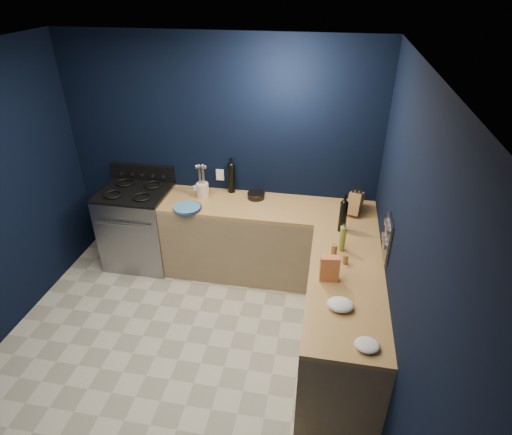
% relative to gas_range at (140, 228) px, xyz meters
% --- Properties ---
extents(floor, '(3.50, 3.50, 0.02)m').
position_rel_gas_range_xyz_m(floor, '(0.93, -1.42, -0.47)').
color(floor, beige).
rests_on(floor, ground).
extents(ceiling, '(3.50, 3.50, 0.02)m').
position_rel_gas_range_xyz_m(ceiling, '(0.93, -1.42, 2.15)').
color(ceiling, silver).
rests_on(ceiling, ground).
extents(wall_back, '(3.50, 0.02, 2.60)m').
position_rel_gas_range_xyz_m(wall_back, '(0.93, 0.34, 0.84)').
color(wall_back, black).
rests_on(wall_back, ground).
extents(wall_right, '(0.02, 3.50, 2.60)m').
position_rel_gas_range_xyz_m(wall_right, '(2.69, -1.42, 0.84)').
color(wall_right, black).
rests_on(wall_right, ground).
extents(cab_back, '(2.30, 0.63, 0.86)m').
position_rel_gas_range_xyz_m(cab_back, '(1.53, 0.02, -0.03)').
color(cab_back, '#947C5A').
rests_on(cab_back, floor).
extents(top_back, '(2.30, 0.63, 0.04)m').
position_rel_gas_range_xyz_m(top_back, '(1.53, 0.02, 0.42)').
color(top_back, brown).
rests_on(top_back, cab_back).
extents(cab_right, '(0.63, 1.67, 0.86)m').
position_rel_gas_range_xyz_m(cab_right, '(2.37, -1.13, -0.03)').
color(cab_right, '#947C5A').
rests_on(cab_right, floor).
extents(top_right, '(0.63, 1.67, 0.04)m').
position_rel_gas_range_xyz_m(top_right, '(2.37, -1.13, 0.42)').
color(top_right, brown).
rests_on(top_right, cab_right).
extents(gas_range, '(0.76, 0.66, 0.92)m').
position_rel_gas_range_xyz_m(gas_range, '(0.00, 0.00, 0.00)').
color(gas_range, gray).
rests_on(gas_range, floor).
extents(oven_door, '(0.59, 0.02, 0.42)m').
position_rel_gas_range_xyz_m(oven_door, '(0.00, -0.32, -0.01)').
color(oven_door, black).
rests_on(oven_door, gas_range).
extents(cooktop, '(0.76, 0.66, 0.03)m').
position_rel_gas_range_xyz_m(cooktop, '(0.00, 0.00, 0.48)').
color(cooktop, black).
rests_on(cooktop, gas_range).
extents(backguard, '(0.76, 0.06, 0.20)m').
position_rel_gas_range_xyz_m(backguard, '(0.00, 0.30, 0.58)').
color(backguard, black).
rests_on(backguard, gas_range).
extents(spice_panel, '(0.02, 0.28, 0.38)m').
position_rel_gas_range_xyz_m(spice_panel, '(2.67, -0.87, 0.72)').
color(spice_panel, gray).
rests_on(spice_panel, wall_right).
extents(wall_outlet, '(0.09, 0.02, 0.13)m').
position_rel_gas_range_xyz_m(wall_outlet, '(0.93, 0.32, 0.62)').
color(wall_outlet, white).
rests_on(wall_outlet, wall_back).
extents(plate_stack, '(0.31, 0.31, 0.04)m').
position_rel_gas_range_xyz_m(plate_stack, '(0.70, -0.22, 0.46)').
color(plate_stack, teal).
rests_on(plate_stack, top_back).
extents(ramekin, '(0.11, 0.11, 0.03)m').
position_rel_gas_range_xyz_m(ramekin, '(0.65, 0.27, 0.46)').
color(ramekin, white).
rests_on(ramekin, top_back).
extents(utensil_crock, '(0.17, 0.17, 0.17)m').
position_rel_gas_range_xyz_m(utensil_crock, '(0.78, 0.09, 0.52)').
color(utensil_crock, '#F8E7CA').
rests_on(utensil_crock, top_back).
extents(wine_bottle_back, '(0.11, 0.11, 0.33)m').
position_rel_gas_range_xyz_m(wine_bottle_back, '(1.07, 0.27, 0.61)').
color(wine_bottle_back, black).
rests_on(wine_bottle_back, top_back).
extents(lemon_basket, '(0.24, 0.24, 0.07)m').
position_rel_gas_range_xyz_m(lemon_basket, '(1.38, 0.16, 0.48)').
color(lemon_basket, black).
rests_on(lemon_basket, top_back).
extents(knife_block, '(0.19, 0.29, 0.28)m').
position_rel_gas_range_xyz_m(knife_block, '(2.44, 0.03, 0.55)').
color(knife_block, olive).
rests_on(knife_block, top_back).
extents(wine_bottle_right, '(0.08, 0.08, 0.31)m').
position_rel_gas_range_xyz_m(wine_bottle_right, '(2.31, -0.35, 0.59)').
color(wine_bottle_right, black).
rests_on(wine_bottle_right, top_right).
extents(oil_bottle, '(0.07, 0.07, 0.24)m').
position_rel_gas_range_xyz_m(oil_bottle, '(2.32, -0.68, 0.56)').
color(oil_bottle, olive).
rests_on(oil_bottle, top_right).
extents(spice_jar_near, '(0.06, 0.06, 0.11)m').
position_rel_gas_range_xyz_m(spice_jar_near, '(2.25, -0.78, 0.50)').
color(spice_jar_near, olive).
rests_on(spice_jar_near, top_right).
extents(spice_jar_far, '(0.05, 0.05, 0.09)m').
position_rel_gas_range_xyz_m(spice_jar_far, '(2.35, -0.89, 0.48)').
color(spice_jar_far, olive).
rests_on(spice_jar_far, top_right).
extents(crouton_bag, '(0.16, 0.09, 0.23)m').
position_rel_gas_range_xyz_m(crouton_bag, '(2.21, -1.14, 0.55)').
color(crouton_bag, '#BC1838').
rests_on(crouton_bag, top_right).
extents(towel_front, '(0.23, 0.21, 0.07)m').
position_rel_gas_range_xyz_m(towel_front, '(2.31, -1.46, 0.47)').
color(towel_front, white).
rests_on(towel_front, top_right).
extents(towel_end, '(0.18, 0.17, 0.05)m').
position_rel_gas_range_xyz_m(towel_end, '(2.49, -1.82, 0.47)').
color(towel_end, white).
rests_on(towel_end, top_right).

